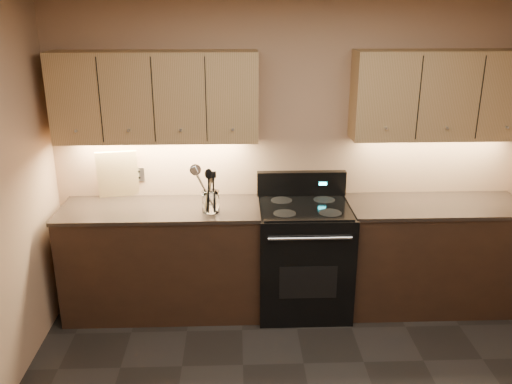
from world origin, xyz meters
TOP-DOWN VIEW (x-y plane):
  - wall_back at (0.00, 2.00)m, footprint 4.00×0.04m
  - counter_left at (-1.10, 1.70)m, footprint 1.62×0.62m
  - counter_right at (1.18, 1.70)m, footprint 1.46×0.62m
  - stove at (0.08, 1.68)m, footprint 0.76×0.68m
  - upper_cab_left at (-1.10, 1.85)m, footprint 1.60×0.30m
  - upper_cab_right at (1.18, 1.85)m, footprint 1.44×0.30m
  - outlet_plate at (-1.30, 1.99)m, footprint 0.08×0.01m
  - utensil_crock at (-0.68, 1.59)m, footprint 0.17×0.17m
  - cutting_board at (-1.47, 1.95)m, footprint 0.35×0.16m
  - wooden_spoon at (-0.72, 1.59)m, footprint 0.12×0.09m
  - black_spoon at (-0.70, 1.60)m, footprint 0.07×0.12m
  - black_turner at (-0.66, 1.58)m, footprint 0.10×0.11m
  - steel_spatula at (-0.65, 1.60)m, footprint 0.26×0.11m
  - steel_skimmer at (-0.65, 1.58)m, footprint 0.24×0.14m

SIDE VIEW (x-z plane):
  - counter_left at x=-1.10m, z-range 0.00..0.93m
  - counter_right at x=1.18m, z-range 0.00..0.93m
  - stove at x=0.08m, z-range -0.09..1.05m
  - utensil_crock at x=-0.68m, z-range 0.92..1.10m
  - wooden_spoon at x=-0.72m, z-range 0.94..1.24m
  - black_turner at x=-0.66m, z-range 0.94..1.28m
  - black_spoon at x=-0.70m, z-range 0.94..1.30m
  - outlet_plate at x=-1.30m, z-range 1.06..1.18m
  - steel_skimmer at x=-0.65m, z-range 0.94..1.33m
  - cutting_board at x=-1.47m, z-range 0.93..1.35m
  - steel_spatula at x=-0.65m, z-range 0.94..1.34m
  - wall_back at x=0.00m, z-range 0.00..2.60m
  - upper_cab_left at x=-1.10m, z-range 1.45..2.15m
  - upper_cab_right at x=1.18m, z-range 1.45..2.15m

